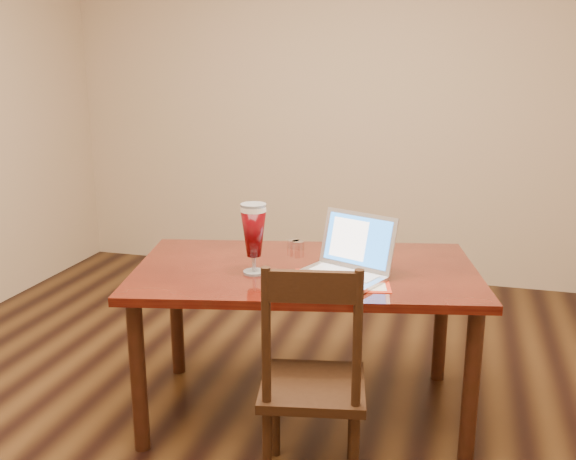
# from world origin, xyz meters

# --- Properties ---
(ground) EXTENTS (5.00, 5.00, 0.00)m
(ground) POSITION_xyz_m (0.00, 0.00, 0.00)
(ground) COLOR black
(ground) RESTS_ON ground
(room_shell) EXTENTS (4.51, 5.01, 2.71)m
(room_shell) POSITION_xyz_m (0.00, 0.00, 1.76)
(room_shell) COLOR tan
(room_shell) RESTS_ON ground
(dining_table) EXTENTS (1.68, 1.17, 1.03)m
(dining_table) POSITION_xyz_m (0.12, 0.42, 0.65)
(dining_table) COLOR #4F140A
(dining_table) RESTS_ON ground
(dining_chair) EXTENTS (0.46, 0.45, 0.94)m
(dining_chair) POSITION_xyz_m (0.29, -0.11, 0.44)
(dining_chair) COLOR black
(dining_chair) RESTS_ON ground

